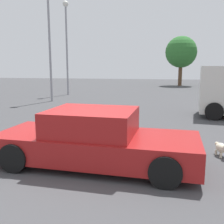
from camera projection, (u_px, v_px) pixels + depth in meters
ground_plane at (82, 165)px, 6.12m from camera, size 80.00×80.00×0.00m
sedan_foreground at (95, 140)px, 6.07m from camera, size 4.71×2.12×1.30m
dog at (222, 148)px, 6.64m from camera, size 0.33×0.62×0.38m
light_post_near at (49, 26)px, 16.30m from camera, size 0.44×0.44×7.06m
light_post_mid at (66, 33)px, 20.07m from camera, size 0.44×0.44×7.08m
tree_back_center at (181, 52)px, 29.64m from camera, size 3.51×3.51×5.56m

